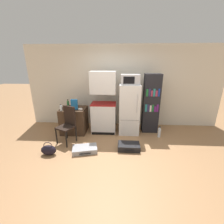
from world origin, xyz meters
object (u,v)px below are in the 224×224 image
(bottle_green_tall, at_px, (68,104))
(refrigerator, at_px, (129,109))
(bookshelf, at_px, (151,104))
(microwave, at_px, (130,79))
(water_bottle_front, at_px, (159,133))
(handbag, at_px, (49,150))
(side_table, at_px, (74,120))
(bottle_ketchup_red, at_px, (75,104))
(bowl, at_px, (80,109))
(cereal_box, at_px, (74,104))
(bottle_clear_short, at_px, (61,108))
(kitchen_hutch, at_px, (104,105))
(chair, at_px, (68,122))
(suitcase_large_flat, at_px, (129,146))
(suitcase_small_flat, at_px, (85,149))

(bottle_green_tall, bearing_deg, refrigerator, 1.60)
(refrigerator, bearing_deg, bookshelf, 10.77)
(microwave, relative_size, water_bottle_front, 1.57)
(bookshelf, distance_m, handbag, 3.10)
(side_table, xyz_separation_m, bookshelf, (2.36, 0.18, 0.51))
(side_table, relative_size, bottle_ketchup_red, 3.78)
(side_table, relative_size, microwave, 1.48)
(bowl, relative_size, handbag, 0.36)
(cereal_box, bearing_deg, refrigerator, 6.03)
(microwave, bearing_deg, bottle_clear_short, -170.97)
(kitchen_hutch, relative_size, bottle_green_tall, 6.83)
(bookshelf, bearing_deg, microwave, -169.12)
(refrigerator, relative_size, microwave, 2.86)
(bottle_clear_short, bearing_deg, chair, -49.75)
(side_table, bearing_deg, suitcase_large_flat, -29.57)
(bottle_clear_short, bearing_deg, microwave, 9.03)
(bottle_clear_short, xyz_separation_m, suitcase_large_flat, (1.93, -0.68, -0.78))
(microwave, bearing_deg, chair, -158.45)
(microwave, height_order, bottle_green_tall, microwave)
(kitchen_hutch, xyz_separation_m, bottle_ketchup_red, (-0.89, 0.06, 0.00))
(cereal_box, bearing_deg, bookshelf, 7.42)
(bottle_clear_short, bearing_deg, suitcase_small_flat, -45.00)
(bookshelf, height_order, water_bottle_front, bookshelf)
(bowl, height_order, suitcase_small_flat, bowl)
(bottle_clear_short, height_order, cereal_box, cereal_box)
(suitcase_large_flat, relative_size, handbag, 1.54)
(handbag, bearing_deg, bottle_clear_short, 91.01)
(bowl, relative_size, chair, 0.13)
(chair, bearing_deg, bowl, 89.99)
(cereal_box, bearing_deg, kitchen_hutch, 12.95)
(bookshelf, relative_size, water_bottle_front, 5.38)
(kitchen_hutch, xyz_separation_m, handbag, (-1.18, -1.36, -0.74))
(bowl, bearing_deg, chair, -116.65)
(suitcase_large_flat, bearing_deg, water_bottle_front, 38.18)
(bookshelf, bearing_deg, handbag, -150.74)
(cereal_box, bearing_deg, bowl, -8.81)
(bottle_ketchup_red, relative_size, chair, 0.21)
(suitcase_small_flat, relative_size, water_bottle_front, 1.98)
(bowl, distance_m, suitcase_small_flat, 1.25)
(microwave, distance_m, water_bottle_front, 1.77)
(bottle_ketchup_red, height_order, suitcase_small_flat, bottle_ketchup_red)
(suitcase_large_flat, bearing_deg, bottle_clear_short, 161.48)
(bowl, bearing_deg, handbag, -114.09)
(refrigerator, bearing_deg, suitcase_small_flat, -134.14)
(side_table, height_order, bottle_clear_short, bottle_clear_short)
(cereal_box, distance_m, suitcase_small_flat, 1.40)
(microwave, height_order, bottle_ketchup_red, microwave)
(side_table, xyz_separation_m, chair, (0.02, -0.61, 0.18))
(side_table, xyz_separation_m, refrigerator, (1.70, 0.05, 0.36))
(side_table, bearing_deg, bottle_green_tall, 178.90)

